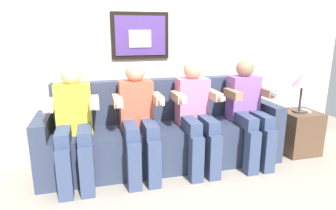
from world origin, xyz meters
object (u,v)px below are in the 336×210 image
at_px(person_left_center, 138,116).
at_px(person_rightmost, 248,108).
at_px(spare_remote_on_table, 306,111).
at_px(person_right_center, 196,112).
at_px(table_lamp, 302,81).
at_px(person_leftmost, 74,121).
at_px(couch, 164,136).
at_px(side_table_right, 298,132).

height_order(person_left_center, person_rightmost, same).
height_order(person_left_center, spare_remote_on_table, person_left_center).
relative_size(person_right_center, table_lamp, 2.41).
height_order(person_leftmost, person_right_center, same).
xyz_separation_m(person_leftmost, person_left_center, (0.59, 0.00, 0.00)).
height_order(couch, person_left_center, person_left_center).
relative_size(person_right_center, spare_remote_on_table, 8.54).
bearing_deg(person_rightmost, side_table_right, 4.86).
height_order(person_right_center, side_table_right, person_right_center).
bearing_deg(table_lamp, person_left_center, -178.63).
bearing_deg(spare_remote_on_table, person_leftmost, -179.00).
bearing_deg(spare_remote_on_table, table_lamp, -179.86).
bearing_deg(person_leftmost, side_table_right, 1.42).
distance_m(person_leftmost, spare_remote_on_table, 2.54).
distance_m(person_left_center, table_lamp, 1.88).
bearing_deg(couch, person_left_center, -150.15).
distance_m(side_table_right, spare_remote_on_table, 0.27).
height_order(couch, person_leftmost, person_leftmost).
xyz_separation_m(couch, person_leftmost, (-0.88, -0.17, 0.29)).
relative_size(couch, spare_remote_on_table, 19.25).
height_order(couch, table_lamp, table_lamp).
bearing_deg(person_left_center, person_leftmost, 180.00).
height_order(person_leftmost, table_lamp, person_leftmost).
bearing_deg(person_left_center, table_lamp, 1.37).
bearing_deg(person_rightmost, couch, 169.20).
relative_size(couch, side_table_right, 5.01).
bearing_deg(table_lamp, spare_remote_on_table, 0.14).
xyz_separation_m(person_left_center, person_rightmost, (1.18, 0.00, -0.00)).
bearing_deg(couch, person_rightmost, -10.80).
relative_size(couch, person_left_center, 2.25).
distance_m(person_right_center, person_rightmost, 0.59).
xyz_separation_m(couch, person_left_center, (-0.29, -0.17, 0.29)).
height_order(person_leftmost, spare_remote_on_table, person_leftmost).
bearing_deg(side_table_right, table_lamp, -155.89).
relative_size(person_leftmost, person_right_center, 1.00).
bearing_deg(person_left_center, person_rightmost, 0.02).
relative_size(person_left_center, person_right_center, 1.00).
relative_size(person_left_center, side_table_right, 2.22).
relative_size(person_left_center, spare_remote_on_table, 8.54).
xyz_separation_m(couch, person_rightmost, (0.88, -0.17, 0.29)).
xyz_separation_m(person_rightmost, side_table_right, (0.72, 0.06, -0.36)).
distance_m(couch, person_leftmost, 0.95).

